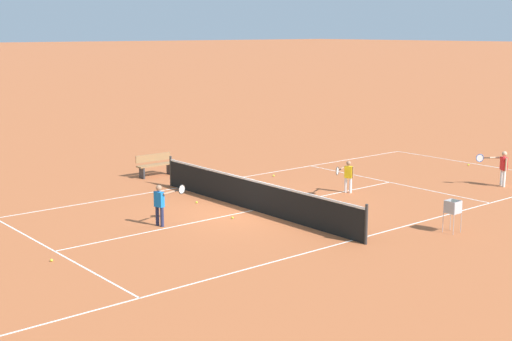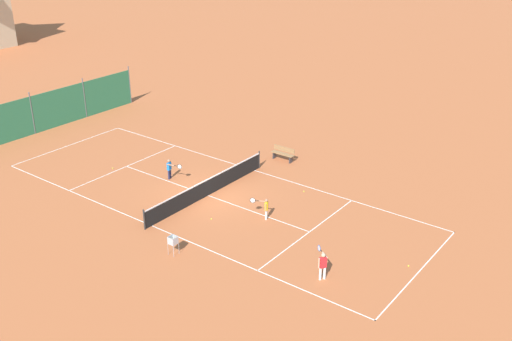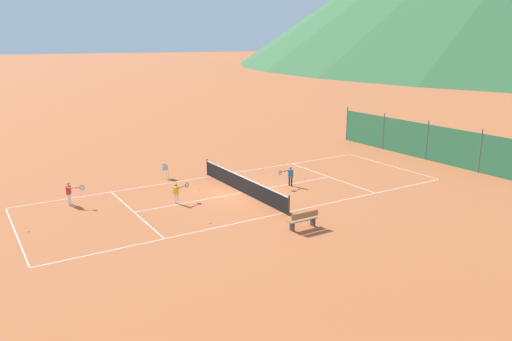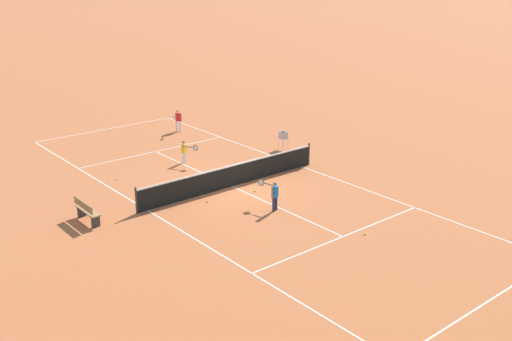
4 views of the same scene
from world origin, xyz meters
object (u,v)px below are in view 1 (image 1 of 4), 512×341
tennis_ball_by_net_left (51,260)px  tennis_ball_by_net_right (341,211)px  tennis_ball_alley_left (197,202)px  courtside_bench (155,164)px  player_far_service (502,166)px  tennis_ball_service_box (274,176)px  ball_hopper (453,209)px  tennis_ball_alley_right (468,165)px  player_far_baseline (161,202)px  tennis_ball_far_corner (232,218)px  player_near_service (348,174)px  tennis_net (253,194)px

tennis_ball_by_net_left → tennis_ball_by_net_right: 8.76m
tennis_ball_alley_left → courtside_bench: courtside_bench is taller
player_far_service → tennis_ball_alley_left: bearing=63.7°
tennis_ball_alley_left → tennis_ball_service_box: (1.61, -4.65, 0.00)m
tennis_ball_alley_left → ball_hopper: size_ratio=0.07×
courtside_bench → tennis_ball_alley_left: bearing=164.3°
tennis_ball_by_net_left → tennis_ball_alley_right: size_ratio=1.00×
player_far_baseline → tennis_ball_far_corner: size_ratio=17.90×
tennis_ball_by_net_left → tennis_ball_alley_right: (0.76, -18.18, 0.00)m
player_near_service → tennis_ball_alley_right: player_near_service is taller
tennis_ball_alley_left → player_far_baseline: bearing=123.8°
tennis_ball_service_box → ball_hopper: 8.86m
tennis_net → tennis_ball_service_box: 5.19m
player_far_baseline → ball_hopper: player_far_baseline is taller
player_far_service → courtside_bench: (9.30, 8.42, -0.28)m
player_far_baseline → ball_hopper: bearing=-134.5°
player_far_baseline → courtside_bench: size_ratio=0.79×
tennis_ball_alley_left → tennis_ball_alley_right: bearing=-98.4°
player_near_service → player_far_service: bearing=-119.1°
player_far_baseline → courtside_bench: bearing=-30.4°
tennis_ball_alley_right → ball_hopper: (-5.36, 8.75, 0.62)m
tennis_ball_by_net_left → tennis_ball_far_corner: bearing=-86.6°
ball_hopper → tennis_ball_alley_left: bearing=25.7°
tennis_ball_by_net_left → tennis_ball_by_net_right: same height
player_far_service → tennis_ball_alley_right: bearing=-39.8°
player_far_service → tennis_ball_far_corner: (2.58, 9.96, -0.70)m
player_far_service → courtside_bench: 12.55m
tennis_net → tennis_ball_alley_right: tennis_net is taller
tennis_ball_alley_right → tennis_ball_far_corner: size_ratio=1.00×
tennis_ball_by_net_left → player_near_service: bearing=-87.4°
tennis_net → courtside_bench: tennis_net is taller
player_far_baseline → tennis_ball_by_net_right: 5.48m
tennis_ball_alley_left → tennis_ball_alley_right: size_ratio=1.00×
tennis_ball_service_box → courtside_bench: 4.47m
player_far_baseline → player_far_service: bearing=-105.3°
player_far_service → ball_hopper: 6.68m
tennis_ball_service_box → ball_hopper: bearing=172.1°
tennis_ball_far_corner → tennis_ball_by_net_right: bearing=-117.1°
tennis_ball_far_corner → tennis_ball_alley_right: bearing=-88.0°
tennis_ball_alley_left → courtside_bench: 4.70m
player_far_service → tennis_ball_by_net_right: (1.06, 6.99, -0.70)m
tennis_net → player_near_service: size_ratio=8.40×
player_far_baseline → tennis_ball_by_net_right: bearing=-113.9°
player_far_service → tennis_ball_by_net_right: player_far_service is taller
player_far_service → tennis_ball_by_net_left: 15.85m
tennis_ball_service_box → tennis_ball_by_net_left: same height
tennis_ball_by_net_right → ball_hopper: 3.55m
tennis_ball_alley_left → tennis_ball_alley_right: 12.32m
player_far_baseline → tennis_ball_by_net_left: (-1.02, 3.71, -0.66)m
player_far_baseline → tennis_ball_alley_left: 2.82m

